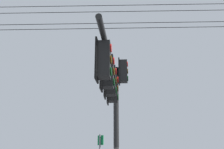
# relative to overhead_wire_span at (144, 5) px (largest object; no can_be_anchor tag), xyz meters

# --- Properties ---
(signal_mast_assembly) EXTENTS (2.48, 4.86, 5.92)m
(signal_mast_assembly) POSITION_rel_overhead_wire_span_xyz_m (-0.54, -1.88, -4.22)
(signal_mast_assembly) COLOR black
(signal_mast_assembly) RESTS_ON ground
(overhead_wire_span) EXTENTS (24.06, 12.62, 2.33)m
(overhead_wire_span) POSITION_rel_overhead_wire_span_xyz_m (0.00, 0.00, 0.00)
(overhead_wire_span) COLOR black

